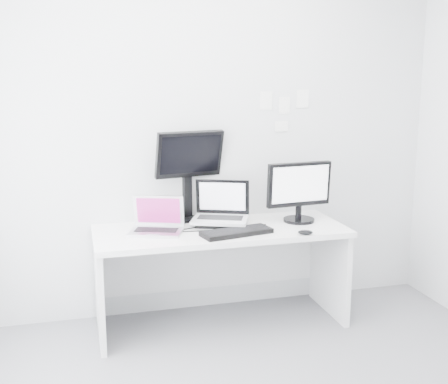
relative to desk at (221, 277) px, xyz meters
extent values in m
plane|color=silver|center=(0.00, 0.35, 0.99)|extent=(3.60, 0.00, 3.60)
cube|color=white|center=(0.00, 0.00, 0.00)|extent=(1.80, 0.70, 0.73)
cube|color=#ABABB0|center=(-0.47, -0.02, 0.50)|extent=(0.43, 0.38, 0.27)
cube|color=black|center=(-0.32, 0.22, 0.46)|extent=(0.10, 0.10, 0.19)
cube|color=silver|center=(0.02, 0.07, 0.53)|extent=(0.49, 0.44, 0.33)
cube|color=black|center=(-0.17, 0.30, 0.72)|extent=(0.54, 0.28, 0.70)
cube|color=black|center=(0.62, 0.04, 0.60)|extent=(0.53, 0.29, 0.47)
cube|color=black|center=(0.07, -0.18, 0.38)|extent=(0.52, 0.28, 0.03)
ellipsoid|color=black|center=(0.52, -0.31, 0.38)|extent=(0.12, 0.09, 0.03)
cube|color=white|center=(0.45, 0.34, 1.26)|extent=(0.10, 0.00, 0.14)
cube|color=white|center=(0.60, 0.34, 1.22)|extent=(0.09, 0.00, 0.13)
cube|color=white|center=(0.75, 0.34, 1.26)|extent=(0.10, 0.00, 0.14)
cube|color=white|center=(0.58, 0.34, 1.05)|extent=(0.11, 0.00, 0.08)
camera|label=1|loc=(-0.98, -3.78, 1.44)|focal=45.10mm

